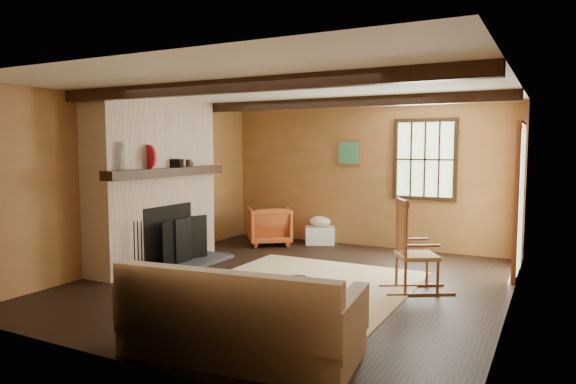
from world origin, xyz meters
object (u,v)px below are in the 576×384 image
Objects in this scene: sofa at (241,323)px; laundry_basket at (320,235)px; armchair at (269,226)px; fireplace at (155,189)px; rocking_chair at (414,252)px.

laundry_basket is at bearing 99.68° from sofa.
armchair is at bearing -148.99° from laundry_basket.
laundry_basket is 0.91m from armchair.
fireplace is at bearing 33.37° from armchair.
laundry_basket is at bearing 59.74° from fireplace.
armchair is (-2.96, 1.74, -0.14)m from rocking_chair.
laundry_basket is (-2.19, 2.20, -0.32)m from rocking_chair.
armchair reaches higher than laundry_basket.
armchair is (0.71, 2.07, -0.77)m from fireplace.
rocking_chair reaches higher than laundry_basket.
sofa is 4.95m from laundry_basket.
rocking_chair is 0.55× the size of sofa.
laundry_basket is at bearing 173.30° from armchair.
armchair is (-0.77, -0.46, 0.18)m from laundry_basket.
fireplace reaches higher than laundry_basket.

